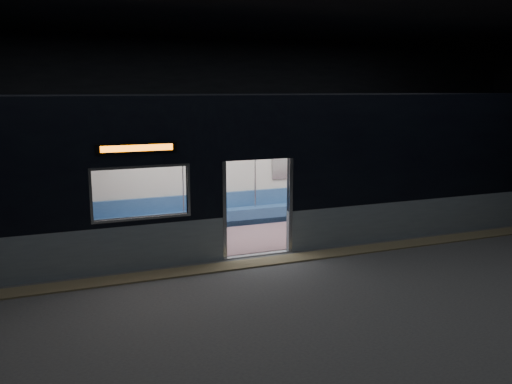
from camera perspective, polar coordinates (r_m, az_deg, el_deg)
station_floor at (r=10.64m, az=2.28°, el=-8.28°), size 24.00×14.00×0.01m
station_envelope at (r=10.06m, az=2.44°, el=11.88°), size 24.00×14.00×5.00m
tactile_strip at (r=11.12m, az=1.13°, el=-7.32°), size 22.80×0.50×0.03m
metro_car at (r=12.53m, az=-2.35°, el=3.34°), size 18.00×3.04×3.35m
passenger at (r=15.03m, az=8.84°, el=0.37°), size 0.40×0.67×1.33m
handbag at (r=14.85m, az=9.14°, el=-0.19°), size 0.30×0.26×0.14m
transit_map at (r=14.56m, az=3.68°, el=2.89°), size 0.98×0.03×0.64m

